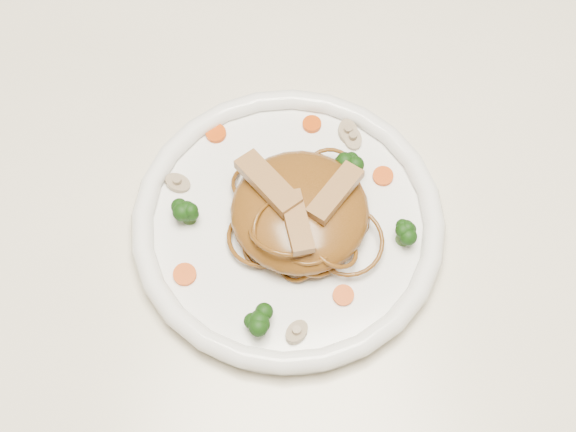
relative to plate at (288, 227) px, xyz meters
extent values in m
plane|color=brown|center=(0.02, -0.02, -0.76)|extent=(4.00, 4.00, 0.00)
cube|color=#F4E8CF|center=(0.02, -0.02, -0.03)|extent=(1.20, 0.80, 0.04)
cylinder|color=white|center=(0.00, 0.00, 0.00)|extent=(0.28, 0.28, 0.02)
ellipsoid|color=brown|center=(0.01, 0.00, 0.03)|extent=(0.13, 0.13, 0.04)
cube|color=#A9884F|center=(0.04, 0.00, 0.05)|extent=(0.06, 0.06, 0.01)
cube|color=#A9884F|center=(-0.01, 0.02, 0.05)|extent=(0.05, 0.07, 0.01)
cube|color=#A9884F|center=(0.00, -0.02, 0.05)|extent=(0.02, 0.06, 0.01)
cylinder|color=#CD4D07|center=(0.05, 0.10, 0.01)|extent=(0.02, 0.02, 0.00)
cylinder|color=#CD4D07|center=(-0.10, -0.03, 0.01)|extent=(0.02, 0.02, 0.00)
cylinder|color=#CD4D07|center=(0.10, 0.03, 0.01)|extent=(0.02, 0.02, 0.00)
cylinder|color=#CD4D07|center=(-0.05, 0.11, 0.01)|extent=(0.02, 0.02, 0.00)
cylinder|color=#CD4D07|center=(0.03, -0.08, 0.01)|extent=(0.02, 0.02, 0.00)
cylinder|color=tan|center=(-0.02, -0.10, 0.01)|extent=(0.03, 0.03, 0.01)
cylinder|color=tan|center=(0.08, 0.07, 0.01)|extent=(0.02, 0.02, 0.01)
cylinder|color=tan|center=(-0.09, 0.06, 0.01)|extent=(0.03, 0.03, 0.01)
cylinder|color=tan|center=(0.08, 0.08, 0.01)|extent=(0.03, 0.03, 0.01)
camera|label=1|loc=(-0.08, -0.33, 0.69)|focal=52.34mm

